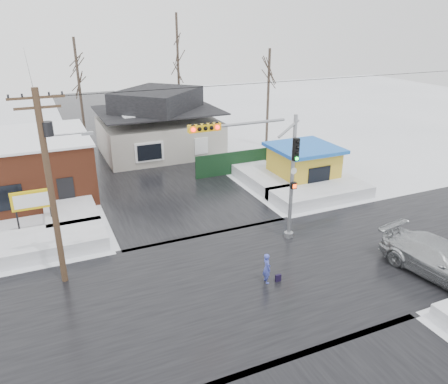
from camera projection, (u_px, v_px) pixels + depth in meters
name	position (u px, v px, depth m)	size (l,w,h in m)	color
ground	(250.00, 280.00, 20.68)	(120.00, 120.00, 0.00)	white
road_ns	(250.00, 280.00, 20.67)	(10.00, 120.00, 0.02)	black
road_ew	(250.00, 280.00, 20.67)	(120.00, 10.00, 0.02)	black
snowbank_nw	(38.00, 245.00, 23.08)	(7.00, 3.00, 0.80)	white
snowbank_ne	(320.00, 193.00, 29.84)	(7.00, 3.00, 0.80)	white
snowbank_nside_w	(68.00, 204.00, 28.07)	(3.00, 8.00, 0.80)	white
snowbank_nside_e	(260.00, 174.00, 33.33)	(3.00, 8.00, 0.80)	white
traffic_signal	(267.00, 165.00, 22.41)	(6.05, 0.68, 7.00)	gray
utility_pole	(51.00, 179.00, 18.75)	(3.15, 0.44, 9.00)	#382619
marquee_sign	(32.00, 201.00, 24.63)	(2.20, 0.21, 2.55)	black
house	(159.00, 124.00, 39.10)	(10.40, 8.40, 5.76)	#B2ABA1
kiosk	(303.00, 165.00, 32.17)	(4.60, 4.60, 2.88)	gold
fence	(243.00, 162.00, 34.65)	(8.00, 0.12, 1.80)	black
tree_far_left	(76.00, 61.00, 38.25)	(3.00, 3.00, 10.00)	#332821
tree_far_mid	(177.00, 39.00, 43.11)	(3.00, 3.00, 12.00)	#332821
tree_far_right	(269.00, 69.00, 39.47)	(3.00, 3.00, 9.00)	#332821
pedestrian	(267.00, 268.00, 20.25)	(0.55, 0.36, 1.50)	#3E49AE
car	(440.00, 260.00, 20.76)	(2.37, 5.84, 1.69)	#A8ABAF
shopping_bag	(278.00, 278.00, 20.51)	(0.28, 0.12, 0.35)	black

